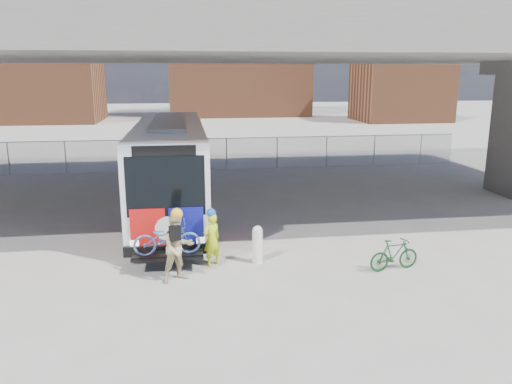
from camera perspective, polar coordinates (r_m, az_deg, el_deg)
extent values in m
plane|color=#9E9991|center=(17.63, -3.19, -4.69)|extent=(160.00, 160.00, 0.00)
cube|color=silver|center=(20.37, -9.74, 3.26)|extent=(2.55, 12.00, 3.20)
cube|color=black|center=(20.76, -9.78, 5.24)|extent=(2.61, 11.00, 1.28)
cube|color=black|center=(14.46, -10.30, 0.67)|extent=(2.24, 0.12, 1.76)
cube|color=black|center=(14.27, -10.47, 4.69)|extent=(1.78, 0.12, 0.30)
cube|color=black|center=(14.88, -10.01, -6.50)|extent=(2.55, 0.20, 0.30)
cube|color=#B9110E|center=(14.74, -12.25, -4.14)|extent=(1.00, 0.08, 1.20)
cube|color=navy|center=(14.69, -7.96, -4.01)|extent=(1.00, 0.08, 1.20)
cylinder|color=silver|center=(14.69, -10.11, -4.11)|extent=(0.70, 0.06, 0.70)
cube|color=gray|center=(20.14, -9.93, 7.94)|extent=(1.28, 7.20, 0.14)
cube|color=black|center=(14.41, -10.06, -7.18)|extent=(2.00, 0.70, 0.06)
cylinder|color=black|center=(16.51, -13.89, -4.51)|extent=(0.30, 1.00, 1.00)
cylinder|color=black|center=(16.43, -5.83, -4.26)|extent=(0.30, 1.00, 1.00)
cylinder|color=black|center=(24.81, -12.07, 1.55)|extent=(0.30, 1.00, 1.00)
cylinder|color=black|center=(24.76, -6.73, 1.73)|extent=(0.30, 1.00, 1.00)
cube|color=#B9110E|center=(16.88, -14.36, -1.31)|extent=(0.06, 2.60, 1.70)
cube|color=navy|center=(18.43, -13.86, -0.06)|extent=(0.06, 1.40, 1.70)
cube|color=#B9110E|center=(16.79, -5.47, -1.02)|extent=(0.06, 2.60, 1.70)
cube|color=navy|center=(18.35, -5.73, 0.21)|extent=(0.06, 1.40, 1.70)
imported|color=#47609C|center=(14.24, -10.14, -5.21)|extent=(1.90, 0.74, 0.98)
cube|color=#605E59|center=(20.79, -4.48, 16.90)|extent=(40.00, 16.00, 1.50)
cube|color=#605E59|center=(20.85, -4.52, 19.09)|extent=(40.00, 0.60, 0.80)
cylinder|color=gray|center=(29.79, -20.94, 3.69)|extent=(0.06, 0.06, 1.80)
cylinder|color=gray|center=(29.17, -13.24, 4.03)|extent=(0.06, 0.06, 1.80)
cylinder|color=gray|center=(29.09, -5.35, 4.31)|extent=(0.06, 0.06, 1.80)
cylinder|color=gray|center=(29.56, 2.44, 4.50)|extent=(0.06, 0.06, 1.80)
cylinder|color=gray|center=(30.55, 9.85, 4.60)|extent=(0.06, 0.06, 1.80)
cylinder|color=gray|center=(32.01, 16.70, 4.63)|extent=(0.06, 0.06, 1.80)
plane|color=gray|center=(29.09, -5.35, 4.31)|extent=(30.00, 0.00, 30.00)
cube|color=gray|center=(28.96, -5.39, 6.10)|extent=(30.00, 0.05, 0.04)
cube|color=brown|center=(63.88, -23.84, 11.86)|extent=(14.00, 10.00, 10.00)
cube|color=brown|center=(69.10, -2.16, 13.82)|extent=(18.00, 12.00, 12.00)
cube|color=brown|center=(62.16, 16.22, 11.52)|extent=(10.00, 8.00, 8.00)
cylinder|color=brown|center=(73.68, 4.08, 18.83)|extent=(2.20, 2.20, 25.00)
cylinder|color=silver|center=(14.76, 0.16, -6.27)|extent=(0.30, 0.30, 0.99)
sphere|color=silver|center=(14.60, 0.16, -4.44)|extent=(0.30, 0.30, 0.30)
imported|color=#C3DD17|center=(14.54, -5.09, -5.44)|extent=(0.68, 0.62, 1.56)
sphere|color=blue|center=(14.31, -5.15, -2.40)|extent=(0.27, 0.27, 0.27)
imported|color=tan|center=(13.55, -8.90, -6.33)|extent=(1.11, 1.02, 1.85)
sphere|color=yellow|center=(13.27, -9.04, -2.48)|extent=(0.32, 0.32, 0.32)
cube|color=black|center=(13.23, -9.25, -4.66)|extent=(0.32, 0.26, 0.40)
imported|color=#143F1D|center=(14.76, 15.52, -6.93)|extent=(1.58, 0.67, 0.92)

